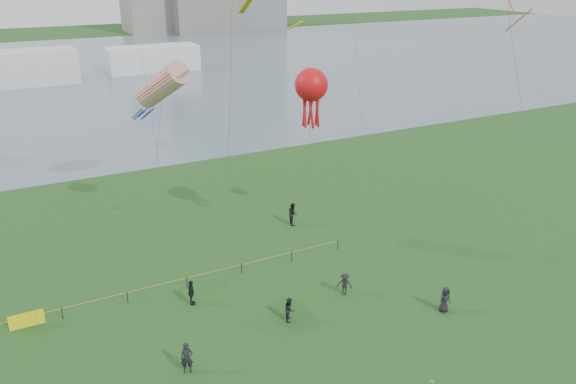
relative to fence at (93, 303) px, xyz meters
name	(u,v)px	position (x,y,z in m)	size (l,w,h in m)	color
lake	(80,75)	(11.16, 84.78, -0.53)	(400.00, 120.00, 0.08)	slate
pavilion_left	(12,69)	(-0.84, 79.78, 2.45)	(22.00, 8.00, 6.00)	silver
pavilion_right	(152,59)	(25.16, 82.78, 1.95)	(18.00, 7.00, 5.00)	silver
fence	(93,303)	(0.00, 0.00, 0.00)	(24.07, 0.07, 1.05)	black
spectator_a	(290,309)	(10.62, -6.50, 0.23)	(0.76, 0.59, 1.56)	black
spectator_b	(345,284)	(15.17, -5.60, 0.24)	(1.03, 0.59, 1.59)	black
spectator_c	(191,293)	(5.77, -2.08, 0.31)	(1.01, 0.42, 1.72)	black
spectator_d	(445,299)	(19.76, -10.09, 0.30)	(0.84, 0.55, 1.72)	black
spectator_f	(187,358)	(3.55, -8.24, 0.36)	(0.67, 0.44, 1.83)	black
spectator_g	(293,214)	(17.15, 5.65, 0.40)	(0.93, 0.72, 1.91)	black
kite_windsock	(162,85)	(7.27, 6.72, 11.96)	(5.97, 9.60, 14.42)	#3F3F42
kite_octopus	(311,86)	(15.80, 0.43, 12.25)	(2.97, 3.80, 14.01)	#3F3F42
kite_delta	(512,24)	(22.63, -9.69, 16.83)	(5.81, 12.56, 19.18)	#3F3F42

